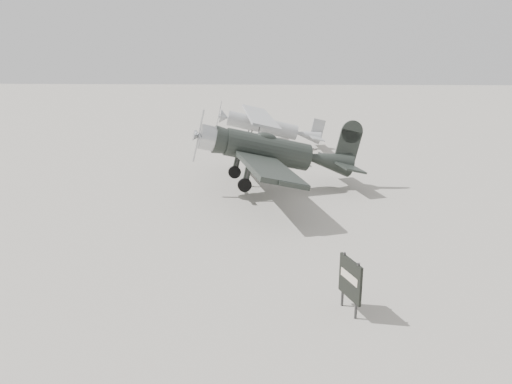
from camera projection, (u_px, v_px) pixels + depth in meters
ground at (306, 261)px, 15.63m from camera, size 160.00×160.00×0.00m
lowwing_monoplane at (275, 152)px, 22.89m from camera, size 7.93×10.93×3.52m
highwing_monoplane at (267, 123)px, 32.54m from camera, size 7.03×9.88×2.79m
sign_board at (350, 280)px, 12.39m from camera, size 0.44×0.98×1.48m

